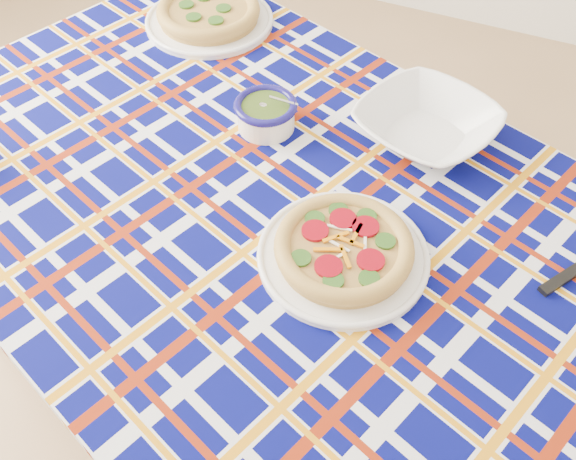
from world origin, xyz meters
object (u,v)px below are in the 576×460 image
at_px(dining_table, 267,226).
at_px(pesto_bowl, 266,112).
at_px(main_focaccia_plate, 344,248).
at_px(serving_bowl, 427,125).

height_order(dining_table, pesto_bowl, pesto_bowl).
bearing_deg(pesto_bowl, dining_table, -65.02).
bearing_deg(dining_table, main_focaccia_plate, -1.40).
xyz_separation_m(main_focaccia_plate, pesto_bowl, (-0.25, 0.25, 0.01)).
bearing_deg(main_focaccia_plate, dining_table, 158.26).
relative_size(dining_table, pesto_bowl, 14.19).
xyz_separation_m(dining_table, main_focaccia_plate, (0.17, -0.07, 0.10)).
bearing_deg(serving_bowl, pesto_bowl, -161.95).
bearing_deg(pesto_bowl, main_focaccia_plate, -44.09).
height_order(main_focaccia_plate, pesto_bowl, pesto_bowl).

